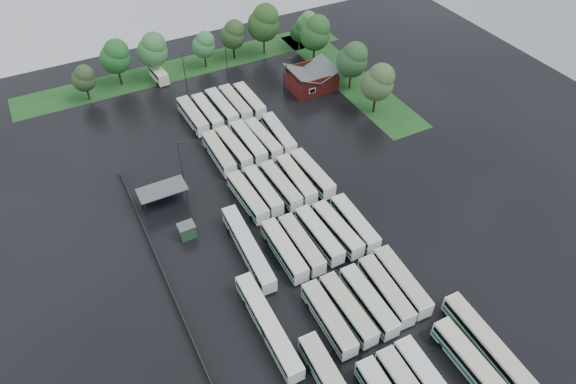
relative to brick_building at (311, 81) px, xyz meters
name	(u,v)px	position (x,y,z in m)	size (l,w,h in m)	color
ground	(312,253)	(-24.00, -42.77, -1.87)	(160.00, 160.00, 0.00)	black
brick_building	(311,81)	(0.00, 0.00, 0.00)	(10.07, 8.60, 5.39)	maroon
wash_shed	(162,190)	(-41.20, -20.74, 1.12)	(8.20, 4.20, 3.58)	#2D2D30
utility_hut	(187,231)	(-40.20, -30.17, -0.55)	(2.70, 2.20, 2.62)	#204729
grass_strip_north	(187,67)	(-22.00, 22.03, -1.86)	(80.00, 10.00, 0.01)	#194819
grass_strip_east	(348,77)	(10.00, 0.03, -1.86)	(10.00, 50.00, 0.01)	#194819
west_fence	(161,267)	(-46.20, -34.77, -1.27)	(0.10, 50.00, 1.20)	#2D2D30
bus_r0c2	(429,382)	(-22.16, -68.97, -0.04)	(2.86, 12.02, 3.33)	white
bus_r0c4	(468,360)	(-15.68, -68.93, -0.09)	(2.53, 11.63, 3.23)	white
bus_r1c0	(329,318)	(-28.48, -55.23, -0.07)	(2.74, 11.79, 3.27)	white
bus_r1c1	(348,309)	(-25.30, -55.19, -0.08)	(2.59, 11.67, 3.24)	white
bus_r1c2	(369,301)	(-21.99, -55.41, -0.06)	(2.57, 11.80, 3.28)	white
bus_r1c3	(386,291)	(-18.77, -55.06, -0.08)	(3.07, 11.80, 3.25)	white
bus_r1c4	(402,281)	(-15.75, -54.83, -0.03)	(3.13, 12.08, 3.33)	white
bus_r2c0	(284,250)	(-28.30, -41.51, -0.05)	(2.67, 11.90, 3.30)	white
bus_r2c1	(301,244)	(-25.31, -41.64, -0.09)	(2.58, 11.64, 3.23)	white
bus_r2c2	(319,235)	(-21.88, -41.29, -0.09)	(2.61, 11.64, 3.23)	white
bus_r2c3	(337,229)	(-18.62, -41.56, -0.09)	(2.96, 11.71, 3.23)	white
bus_r2c4	(355,223)	(-15.40, -41.72, -0.07)	(2.74, 11.78, 3.26)	white
bus_r3c0	(248,197)	(-28.39, -27.96, -0.08)	(2.91, 11.77, 3.25)	white
bus_r3c1	(263,190)	(-25.31, -27.65, -0.13)	(2.57, 11.38, 3.16)	white
bus_r3c2	(281,185)	(-22.00, -27.97, -0.10)	(2.80, 11.63, 3.22)	white
bus_r3c3	(296,179)	(-18.82, -27.85, -0.07)	(2.78, 11.81, 3.27)	white
bus_r3c4	(312,173)	(-15.53, -27.83, -0.03)	(2.89, 12.07, 3.34)	white
bus_r4c0	(219,153)	(-28.28, -14.65, -0.05)	(2.60, 11.86, 3.30)	white
bus_r4c1	(234,148)	(-25.13, -14.28, -0.09)	(2.99, 11.71, 3.23)	white
bus_r4c2	(249,142)	(-21.89, -14.11, -0.04)	(2.68, 11.98, 3.33)	white
bus_r4c3	(263,139)	(-18.94, -14.41, -0.09)	(3.02, 11.73, 3.24)	white
bus_r4c4	(279,134)	(-15.56, -14.46, -0.04)	(3.09, 12.02, 3.32)	white
bus_r5c0	(193,116)	(-28.44, -0.63, -0.05)	(2.92, 11.95, 3.31)	white
bus_r5c1	(208,113)	(-25.29, -0.91, -0.08)	(2.81, 11.76, 3.26)	white
bus_r5c2	(222,107)	(-21.92, -0.50, -0.03)	(2.92, 12.05, 3.33)	white
bus_r5c3	(235,103)	(-18.83, -0.49, -0.04)	(2.78, 11.96, 3.32)	white
bus_r5c4	(250,100)	(-15.63, -0.73, -0.10)	(2.60, 11.58, 3.21)	white
artic_bus_west_b	(248,247)	(-33.02, -38.38, -0.10)	(3.13, 17.22, 3.18)	white
artic_bus_west_c	(268,325)	(-36.33, -52.29, -0.11)	(2.60, 17.11, 3.17)	white
artic_bus_east	(492,349)	(-11.92, -69.17, -0.10)	(2.95, 17.27, 3.19)	white
minibus	(159,75)	(-29.64, 19.00, -0.29)	(2.95, 6.69, 2.85)	white
tree_north_0	(84,78)	(-45.67, 18.40, 3.54)	(5.08, 5.08, 8.41)	black
tree_north_1	(116,56)	(-37.75, 21.35, 5.30)	(6.72, 6.72, 11.13)	#322214
tree_north_2	(153,49)	(-29.62, 20.26, 5.44)	(6.86, 6.86, 11.35)	black
tree_north_3	(204,45)	(-17.67, 19.93, 3.93)	(5.44, 5.44, 9.01)	black
tree_north_4	(233,34)	(-9.98, 20.44, 4.54)	(6.01, 6.01, 9.96)	black
tree_north_5	(264,22)	(-2.34, 19.18, 6.39)	(7.75, 7.75, 12.83)	#38261B
tree_north_6	(307,23)	(9.73, 19.47, 3.57)	(5.10, 5.10, 8.45)	#3A2A18
tree_east_0	(378,82)	(7.39, -14.67, 5.44)	(6.86, 6.86, 11.36)	black
tree_east_1	(353,59)	(7.83, -4.37, 5.42)	(6.83, 6.83, 11.32)	black
tree_east_2	(349,57)	(9.78, 0.12, 3.41)	(4.96, 4.96, 8.21)	black
tree_east_3	(316,32)	(6.55, 9.79, 5.84)	(7.23, 7.23, 11.98)	black
tree_east_4	(300,31)	(6.50, 17.26, 2.99)	(4.59, 4.56, 7.56)	#3B2A20
lamp_post_ne	(287,76)	(-6.95, -1.47, 3.87)	(1.52, 0.30, 9.87)	#2D2D30
lamp_post_nw	(181,162)	(-36.48, -18.60, 4.00)	(1.56, 0.30, 10.10)	#2D2D30
lamp_post_back_w	(185,70)	(-25.62, 10.66, 4.15)	(1.60, 0.31, 10.36)	#2D2D30
lamp_post_back_e	(227,58)	(-15.38, 11.70, 3.74)	(1.49, 0.29, 9.65)	#2D2D30
puddle_0	(351,364)	(-28.79, -61.62, -1.86)	(6.20, 6.20, 0.01)	black
puddle_1	(433,333)	(-16.14, -63.04, -1.86)	(4.32, 4.32, 0.01)	black
puddle_2	(273,258)	(-29.94, -40.77, -1.86)	(5.33, 5.33, 0.01)	black
puddle_3	(343,264)	(-20.70, -46.86, -1.86)	(3.28, 3.28, 0.01)	black
puddle_4	(451,315)	(-12.02, -61.86, -1.86)	(2.46, 2.46, 0.01)	black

